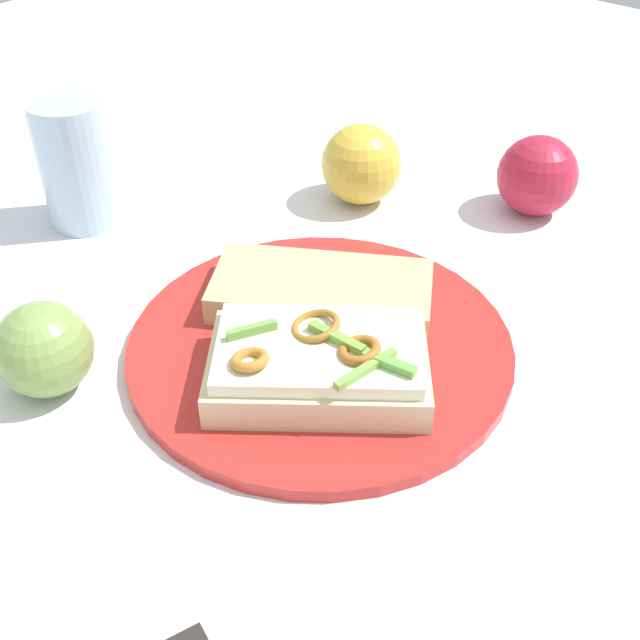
% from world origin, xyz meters
% --- Properties ---
extents(ground_plane, '(2.00, 2.00, 0.00)m').
position_xyz_m(ground_plane, '(0.00, 0.00, 0.00)').
color(ground_plane, silver).
rests_on(ground_plane, ground).
extents(plate, '(0.30, 0.30, 0.01)m').
position_xyz_m(plate, '(0.00, 0.00, 0.01)').
color(plate, red).
rests_on(plate, ground_plane).
extents(sandwich, '(0.18, 0.18, 0.05)m').
position_xyz_m(sandwich, '(-0.04, -0.03, 0.03)').
color(sandwich, beige).
rests_on(sandwich, plate).
extents(bread_slice_side, '(0.17, 0.19, 0.02)m').
position_xyz_m(bread_slice_side, '(0.04, 0.03, 0.02)').
color(bread_slice_side, tan).
rests_on(bread_slice_side, plate).
extents(apple_0, '(0.09, 0.09, 0.08)m').
position_xyz_m(apple_0, '(0.21, 0.13, 0.04)').
color(apple_0, gold).
rests_on(apple_0, ground_plane).
extents(apple_1, '(0.09, 0.09, 0.07)m').
position_xyz_m(apple_1, '(-0.16, 0.12, 0.04)').
color(apple_1, '#7C9D4D').
rests_on(apple_1, ground_plane).
extents(apple_2, '(0.10, 0.10, 0.08)m').
position_xyz_m(apple_2, '(0.30, -0.02, 0.04)').
color(apple_2, '#AF1E37').
rests_on(apple_2, ground_plane).
extents(drinking_glass, '(0.07, 0.07, 0.12)m').
position_xyz_m(drinking_glass, '(-0.00, 0.30, 0.06)').
color(drinking_glass, silver).
rests_on(drinking_glass, ground_plane).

